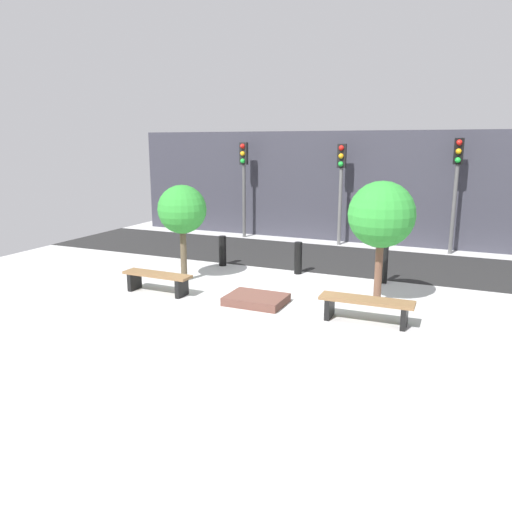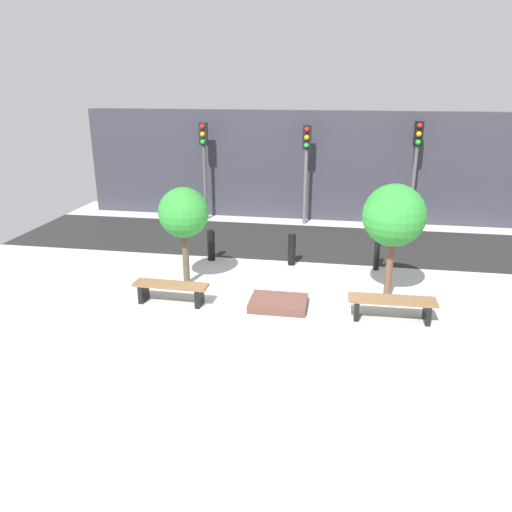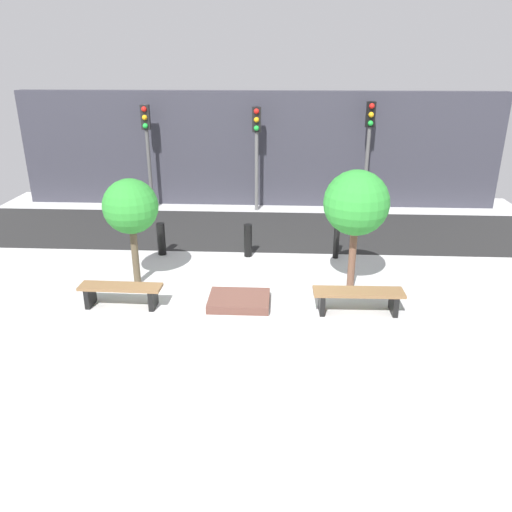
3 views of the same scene
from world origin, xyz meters
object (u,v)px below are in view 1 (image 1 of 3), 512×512
Objects in this scene: tree_behind_right_bench at (382,215)px; traffic_light_west at (244,172)px; bench_left at (157,279)px; planter_bed at (256,300)px; bollard_center at (385,262)px; bench_right at (366,305)px; tree_behind_left_bench at (182,210)px; bollard_far_left at (222,251)px; traffic_light_mid_east at (457,175)px; bollard_left at (298,258)px; traffic_light_mid_west at (341,176)px.

traffic_light_west is (-6.00, 6.07, 0.43)m from tree_behind_right_bench.
bench_left is 5.23m from tree_behind_right_bench.
bollard_center reaches higher than planter_bed.
tree_behind_left_bench is at bearing 165.31° from bench_right.
traffic_light_mid_east is (5.84, 4.26, 2.03)m from bollard_far_left.
bench_right is at bearing -50.31° from traffic_light_west.
bollard_far_left is 4.52m from bollard_center.
traffic_light_west is (-1.17, 6.07, 0.58)m from tree_behind_left_bench.
tree_behind_left_bench is 0.91× the size of tree_behind_right_bench.
bench_right is at bearing -50.85° from bollard_left.
tree_behind_right_bench is 2.30m from bollard_center.
tree_behind_left_bench reaches higher than bollard_center.
bollard_center is at bearing -107.24° from traffic_light_mid_east.
bench_right is at bearing -90.00° from tree_behind_right_bench.
bollard_far_left is 2.26m from bollard_left.
tree_behind_right_bench is 2.46× the size of bollard_center.
traffic_light_west is (-1.32, 4.26, 1.95)m from bollard_far_left.
planter_bed is (2.42, 0.20, -0.25)m from bench_left.
traffic_light_west is at bearing 180.00° from traffic_light_mid_west.
tree_behind_left_bench is (-4.83, 1.16, 1.45)m from bench_right.
traffic_light_west reaches higher than bollard_left.
traffic_light_west is at bearing 130.07° from bollard_left.
bollard_center is (-0.16, 2.97, 0.20)m from bench_right.
tree_behind_right_bench is 0.75× the size of traffic_light_mid_east.
tree_behind_right_bench is at bearing -100.88° from traffic_light_mid_east.
tree_behind_left_bench is at bearing 180.00° from tree_behind_right_bench.
traffic_light_mid_west reaches higher than bollard_center.
bench_right is at bearing -71.51° from traffic_light_mid_west.
traffic_light_west is at bearing 128.52° from bench_right.
traffic_light_west is (-6.00, 7.23, 2.04)m from bench_right.
bollard_center is at bearing 0.00° from bollard_far_left.
bollard_center is (4.68, 2.97, 0.20)m from bench_left.
tree_behind_left_bench is at bearing -134.68° from traffic_light_mid_east.
traffic_light_mid_west is at bearing 90.00° from planter_bed.
bench_left is 2.97m from bollard_far_left.
bollard_left is at bearing 36.78° from tree_behind_left_bench.
tree_behind_right_bench is at bearing -21.12° from bollard_far_left.
bench_right is 3.83m from bollard_left.
traffic_light_west is at bearing 143.92° from bollard_center.
planter_bed is 0.47× the size of tree_behind_right_bench.
bench_right is 2.44m from planter_bed.
traffic_light_mid_east is (1.17, 7.23, 2.12)m from bench_right.
bench_right is 9.61m from traffic_light_west.
bollard_far_left is at bearing 88.18° from bench_left.
bollard_left is at bearing 90.00° from planter_bed.
planter_bed is 1.48× the size of bollard_far_left.
bollard_left is (2.42, 2.97, 0.09)m from bench_left.
bollard_far_left is 0.24× the size of traffic_light_mid_east.
bench_right is 2.98m from bollard_center.
bollard_left is 5.90m from traffic_light_west.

